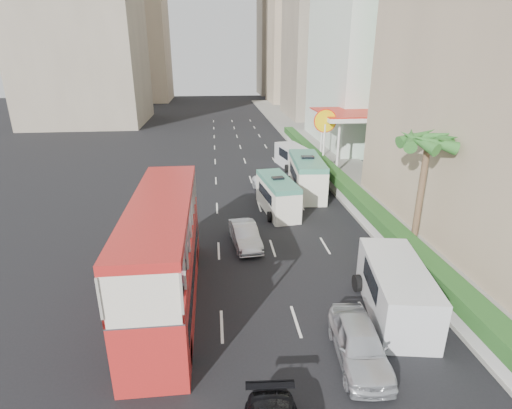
{
  "coord_description": "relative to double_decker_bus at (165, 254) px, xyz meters",
  "views": [
    {
      "loc": [
        -3.63,
        -16.08,
        10.8
      ],
      "look_at": [
        -1.5,
        4.0,
        3.2
      ],
      "focal_mm": 28.0,
      "sensor_mm": 36.0,
      "label": 1
    }
  ],
  "objects": [
    {
      "name": "panel_van_near",
      "position": [
        10.06,
        -1.77,
        -1.39
      ],
      "size": [
        3.2,
        6.01,
        2.28
      ],
      "primitive_type": "cube",
      "rotation": [
        0.0,
        0.0,
        -0.17
      ],
      "color": "silver",
      "rests_on": "ground"
    },
    {
      "name": "minibus_near",
      "position": [
        6.81,
        10.95,
        -1.29
      ],
      "size": [
        2.53,
        5.76,
        2.47
      ],
      "primitive_type": "cube",
      "rotation": [
        0.0,
        0.0,
        0.12
      ],
      "color": "silver",
      "rests_on": "ground"
    },
    {
      "name": "car_silver_lane_b",
      "position": [
        7.46,
        -4.52,
        -2.53
      ],
      "size": [
        2.12,
        4.5,
        1.49
      ],
      "primitive_type": "imported",
      "rotation": [
        0.0,
        0.0,
        -0.08
      ],
      "color": "silver",
      "rests_on": "ground"
    },
    {
      "name": "kerb_wall",
      "position": [
        12.2,
        14.0,
        -1.85
      ],
      "size": [
        0.3,
        44.0,
        1.0
      ],
      "primitive_type": "cube",
      "color": "silver",
      "rests_on": "sidewalk"
    },
    {
      "name": "sidewalk",
      "position": [
        15.0,
        25.0,
        -2.44
      ],
      "size": [
        6.0,
        120.0,
        0.18
      ],
      "primitive_type": "cube",
      "color": "#99968C",
      "rests_on": "ground"
    },
    {
      "name": "panel_van_far",
      "position": [
        10.29,
        22.81,
        -1.46
      ],
      "size": [
        3.1,
        5.66,
        2.14
      ],
      "primitive_type": "cube",
      "rotation": [
        0.0,
        0.0,
        0.19
      ],
      "color": "silver",
      "rests_on": "ground"
    },
    {
      "name": "palm_tree",
      "position": [
        13.8,
        4.0,
        0.85
      ],
      "size": [
        0.36,
        0.36,
        6.4
      ],
      "primitive_type": "cylinder",
      "color": "brown",
      "rests_on": "sidewalk"
    },
    {
      "name": "tower_far_b",
      "position": [
        23.0,
        104.0,
        17.47
      ],
      "size": [
        14.0,
        14.0,
        40.0
      ],
      "primitive_type": "cube",
      "color": "gray",
      "rests_on": "ground"
    },
    {
      "name": "shell_station",
      "position": [
        16.0,
        23.0,
        0.22
      ],
      "size": [
        6.5,
        8.0,
        5.5
      ],
      "primitive_type": "cube",
      "color": "silver",
      "rests_on": "ground"
    },
    {
      "name": "car_silver_lane_a",
      "position": [
        4.01,
        5.58,
        -2.53
      ],
      "size": [
        1.88,
        4.19,
        1.33
      ],
      "primitive_type": "imported",
      "rotation": [
        0.0,
        0.0,
        0.12
      ],
      "color": "silver",
      "rests_on": "ground"
    },
    {
      "name": "van_asset",
      "position": [
        7.04,
        14.77,
        -2.53
      ],
      "size": [
        3.2,
        5.43,
        1.42
      ],
      "primitive_type": "imported",
      "rotation": [
        0.0,
        0.0,
        0.17
      ],
      "color": "silver",
      "rests_on": "ground"
    },
    {
      "name": "double_decker_bus",
      "position": [
        0.0,
        0.0,
        0.0
      ],
      "size": [
        2.5,
        11.0,
        5.06
      ],
      "primitive_type": "cube",
      "color": "red",
      "rests_on": "ground"
    },
    {
      "name": "minibus_far",
      "position": [
        9.83,
        14.75,
        -1.05
      ],
      "size": [
        2.72,
        6.84,
        2.97
      ],
      "primitive_type": "cube",
      "rotation": [
        0.0,
        0.0,
        -0.07
      ],
      "color": "silver",
      "rests_on": "ground"
    },
    {
      "name": "tower_far_a",
      "position": [
        23.0,
        82.0,
        19.47
      ],
      "size": [
        14.0,
        14.0,
        44.0
      ],
      "primitive_type": "cube",
      "color": "tan",
      "rests_on": "ground"
    },
    {
      "name": "ground_plane",
      "position": [
        6.0,
        0.0,
        -2.53
      ],
      "size": [
        200.0,
        200.0,
        0.0
      ],
      "primitive_type": "plane",
      "color": "black",
      "rests_on": "ground"
    },
    {
      "name": "hedge",
      "position": [
        12.2,
        14.0,
        -1.0
      ],
      "size": [
        1.1,
        44.0,
        0.7
      ],
      "primitive_type": "cube",
      "color": "#2D6626",
      "rests_on": "kerb_wall"
    }
  ]
}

